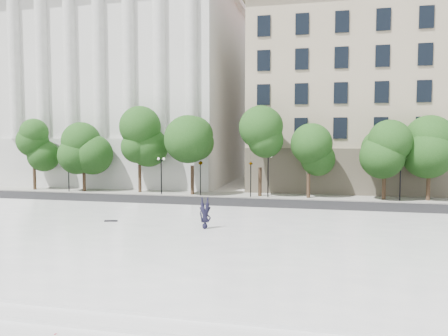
{
  "coord_description": "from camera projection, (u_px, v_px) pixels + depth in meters",
  "views": [
    {
      "loc": [
        10.14,
        -20.94,
        6.12
      ],
      "look_at": [
        3.23,
        10.0,
        3.9
      ],
      "focal_mm": 35.0,
      "sensor_mm": 36.0,
      "label": 1
    }
  ],
  "objects": [
    {
      "name": "street_trees",
      "position": [
        231.0,
        147.0,
        45.17
      ],
      "size": [
        46.49,
        5.13,
        8.1
      ],
      "color": "#382619",
      "rests_on": "ground"
    },
    {
      "name": "lamp_posts",
      "position": [
        217.0,
        168.0,
        44.87
      ],
      "size": [
        35.7,
        0.28,
        4.41
      ],
      "color": "black",
      "rests_on": "ground"
    },
    {
      "name": "traffic_light_west",
      "position": [
        200.0,
        161.0,
        44.9
      ],
      "size": [
        0.59,
        1.9,
        4.25
      ],
      "color": "black",
      "rests_on": "ground"
    },
    {
      "name": "skateboard",
      "position": [
        111.0,
        221.0,
        29.49
      ],
      "size": [
        0.88,
        0.43,
        0.09
      ],
      "primitive_type": "cube",
      "rotation": [
        0.0,
        0.0,
        0.26
      ],
      "color": "black",
      "rests_on": "plaza"
    },
    {
      "name": "building_east",
      "position": [
        401.0,
        98.0,
        55.77
      ],
      "size": [
        36.0,
        26.15,
        23.0
      ],
      "color": "tan",
      "rests_on": "ground"
    },
    {
      "name": "plaza",
      "position": [
        145.0,
        237.0,
        25.92
      ],
      "size": [
        44.0,
        22.0,
        0.45
      ],
      "primitive_type": "cube",
      "color": "white",
      "rests_on": "ground"
    },
    {
      "name": "building_west",
      "position": [
        131.0,
        91.0,
        63.37
      ],
      "size": [
        31.5,
        27.65,
        25.6
      ],
      "color": "silver",
      "rests_on": "ground"
    },
    {
      "name": "far_sidewalk",
      "position": [
        223.0,
        195.0,
        46.38
      ],
      "size": [
        60.0,
        4.0,
        0.12
      ],
      "primitive_type": "cube",
      "color": "#9A988E",
      "rests_on": "ground"
    },
    {
      "name": "plaza_steps",
      "position": [
        3.0,
        320.0,
        14.34
      ],
      "size": [
        44.0,
        3.0,
        0.3
      ],
      "color": "white",
      "rests_on": "ground"
    },
    {
      "name": "traffic_light_east",
      "position": [
        251.0,
        161.0,
        43.76
      ],
      "size": [
        0.6,
        1.91,
        4.26
      ],
      "color": "black",
      "rests_on": "ground"
    },
    {
      "name": "street",
      "position": [
        209.0,
        203.0,
        40.54
      ],
      "size": [
        60.0,
        8.0,
        0.02
      ],
      "primitive_type": "cube",
      "color": "black",
      "rests_on": "ground"
    },
    {
      "name": "person_lying",
      "position": [
        205.0,
        224.0,
        27.13
      ],
      "size": [
        1.18,
        2.1,
        0.54
      ],
      "primitive_type": "imported",
      "rotation": [
        -1.54,
        0.0,
        0.25
      ],
      "color": "black",
      "rests_on": "plaza"
    },
    {
      "name": "ground",
      "position": [
        123.0,
        254.0,
        23.02
      ],
      "size": [
        160.0,
        160.0,
        0.0
      ],
      "primitive_type": "plane",
      "color": "beige",
      "rests_on": "ground"
    }
  ]
}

